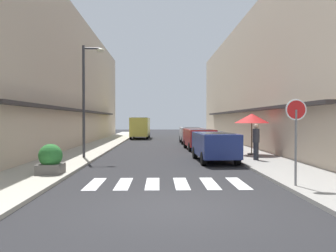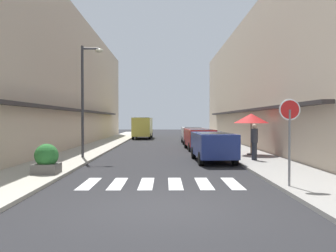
{
  "view_description": "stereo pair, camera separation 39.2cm",
  "coord_description": "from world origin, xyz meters",
  "px_view_note": "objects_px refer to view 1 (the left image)",
  "views": [
    {
      "loc": [
        -0.25,
        -8.26,
        2.12
      ],
      "look_at": [
        0.34,
        14.75,
        1.7
      ],
      "focal_mm": 36.78,
      "sensor_mm": 36.0,
      "label": 1
    },
    {
      "loc": [
        0.14,
        -8.27,
        2.12
      ],
      "look_at": [
        0.34,
        14.75,
        1.7
      ],
      "focal_mm": 36.78,
      "sensor_mm": 36.0,
      "label": 2
    }
  ],
  "objects_px": {
    "street_lamp": "(87,90)",
    "parked_car_far": "(190,133)",
    "parked_car_near": "(215,144)",
    "delivery_van": "(140,126)",
    "planter_corner": "(50,160)",
    "round_street_sign": "(296,119)",
    "parked_car_mid": "(199,137)",
    "cafe_umbrella": "(252,119)",
    "pedestrian_walking_near": "(256,141)"
  },
  "relations": [
    {
      "from": "street_lamp",
      "to": "parked_car_far",
      "type": "bearing_deg",
      "value": 61.62
    },
    {
      "from": "cafe_umbrella",
      "to": "pedestrian_walking_near",
      "type": "relative_size",
      "value": 1.31
    },
    {
      "from": "parked_car_mid",
      "to": "street_lamp",
      "type": "height_order",
      "value": "street_lamp"
    },
    {
      "from": "round_street_sign",
      "to": "planter_corner",
      "type": "relative_size",
      "value": 2.38
    },
    {
      "from": "parked_car_near",
      "to": "delivery_van",
      "type": "distance_m",
      "value": 22.14
    },
    {
      "from": "parked_car_near",
      "to": "round_street_sign",
      "type": "bearing_deg",
      "value": -79.04
    },
    {
      "from": "parked_car_mid",
      "to": "delivery_van",
      "type": "xyz_separation_m",
      "value": [
        -4.94,
        14.73,
        0.48
      ]
    },
    {
      "from": "round_street_sign",
      "to": "street_lamp",
      "type": "xyz_separation_m",
      "value": [
        -7.98,
        8.04,
        1.57
      ]
    },
    {
      "from": "parked_car_mid",
      "to": "round_street_sign",
      "type": "height_order",
      "value": "round_street_sign"
    },
    {
      "from": "parked_car_far",
      "to": "cafe_umbrella",
      "type": "bearing_deg",
      "value": -76.97
    },
    {
      "from": "parked_car_far",
      "to": "parked_car_mid",
      "type": "bearing_deg",
      "value": -90.0
    },
    {
      "from": "planter_corner",
      "to": "pedestrian_walking_near",
      "type": "distance_m",
      "value": 9.79
    },
    {
      "from": "parked_car_near",
      "to": "planter_corner",
      "type": "xyz_separation_m",
      "value": [
        -6.84,
        -4.41,
        -0.28
      ]
    },
    {
      "from": "cafe_umbrella",
      "to": "planter_corner",
      "type": "relative_size",
      "value": 2.13
    },
    {
      "from": "street_lamp",
      "to": "planter_corner",
      "type": "xyz_separation_m",
      "value": [
        -0.21,
        -5.49,
        -3.06
      ]
    },
    {
      "from": "parked_car_mid",
      "to": "planter_corner",
      "type": "bearing_deg",
      "value": -121.26
    },
    {
      "from": "round_street_sign",
      "to": "parked_car_far",
      "type": "bearing_deg",
      "value": 93.8
    },
    {
      "from": "street_lamp",
      "to": "pedestrian_walking_near",
      "type": "bearing_deg",
      "value": -8.93
    },
    {
      "from": "parked_car_near",
      "to": "street_lamp",
      "type": "height_order",
      "value": "street_lamp"
    },
    {
      "from": "parked_car_near",
      "to": "round_street_sign",
      "type": "xyz_separation_m",
      "value": [
        1.35,
        -6.96,
        1.21
      ]
    },
    {
      "from": "parked_car_mid",
      "to": "cafe_umbrella",
      "type": "relative_size",
      "value": 1.87
    },
    {
      "from": "planter_corner",
      "to": "round_street_sign",
      "type": "bearing_deg",
      "value": -17.27
    },
    {
      "from": "planter_corner",
      "to": "pedestrian_walking_near",
      "type": "xyz_separation_m",
      "value": [
        8.87,
        4.13,
        0.43
      ]
    },
    {
      "from": "parked_car_mid",
      "to": "street_lamp",
      "type": "xyz_separation_m",
      "value": [
        -6.63,
        -5.78,
        2.78
      ]
    },
    {
      "from": "round_street_sign",
      "to": "pedestrian_walking_near",
      "type": "distance_m",
      "value": 6.8
    },
    {
      "from": "parked_car_far",
      "to": "planter_corner",
      "type": "distance_m",
      "value": 19.04
    },
    {
      "from": "parked_car_far",
      "to": "round_street_sign",
      "type": "height_order",
      "value": "round_street_sign"
    },
    {
      "from": "parked_car_far",
      "to": "round_street_sign",
      "type": "bearing_deg",
      "value": -86.2
    },
    {
      "from": "street_lamp",
      "to": "planter_corner",
      "type": "distance_m",
      "value": 6.29
    },
    {
      "from": "parked_car_far",
      "to": "street_lamp",
      "type": "distance_m",
      "value": 14.22
    },
    {
      "from": "pedestrian_walking_near",
      "to": "round_street_sign",
      "type": "bearing_deg",
      "value": -74.86
    },
    {
      "from": "cafe_umbrella",
      "to": "planter_corner",
      "type": "xyz_separation_m",
      "value": [
        -9.38,
        -6.81,
        -1.55
      ]
    },
    {
      "from": "street_lamp",
      "to": "pedestrian_walking_near",
      "type": "xyz_separation_m",
      "value": [
        8.66,
        -1.36,
        -2.63
      ]
    },
    {
      "from": "pedestrian_walking_near",
      "to": "planter_corner",
      "type": "bearing_deg",
      "value": -134.05
    },
    {
      "from": "pedestrian_walking_near",
      "to": "parked_car_far",
      "type": "bearing_deg",
      "value": 119.44
    },
    {
      "from": "delivery_van",
      "to": "street_lamp",
      "type": "height_order",
      "value": "street_lamp"
    },
    {
      "from": "parked_car_mid",
      "to": "planter_corner",
      "type": "height_order",
      "value": "parked_car_mid"
    },
    {
      "from": "round_street_sign",
      "to": "street_lamp",
      "type": "bearing_deg",
      "value": 134.78
    },
    {
      "from": "cafe_umbrella",
      "to": "planter_corner",
      "type": "height_order",
      "value": "cafe_umbrella"
    },
    {
      "from": "parked_car_mid",
      "to": "planter_corner",
      "type": "distance_m",
      "value": 13.19
    },
    {
      "from": "parked_car_near",
      "to": "street_lamp",
      "type": "relative_size",
      "value": 0.74
    },
    {
      "from": "parked_car_mid",
      "to": "street_lamp",
      "type": "relative_size",
      "value": 0.74
    },
    {
      "from": "street_lamp",
      "to": "parked_car_near",
      "type": "bearing_deg",
      "value": -9.25
    },
    {
      "from": "parked_car_mid",
      "to": "delivery_van",
      "type": "distance_m",
      "value": 15.54
    },
    {
      "from": "parked_car_near",
      "to": "planter_corner",
      "type": "relative_size",
      "value": 3.97
    },
    {
      "from": "round_street_sign",
      "to": "planter_corner",
      "type": "distance_m",
      "value": 8.7
    },
    {
      "from": "street_lamp",
      "to": "planter_corner",
      "type": "height_order",
      "value": "street_lamp"
    },
    {
      "from": "street_lamp",
      "to": "round_street_sign",
      "type": "bearing_deg",
      "value": -45.22
    },
    {
      "from": "round_street_sign",
      "to": "parked_car_mid",
      "type": "bearing_deg",
      "value": 95.57
    },
    {
      "from": "parked_car_far",
      "to": "planter_corner",
      "type": "xyz_separation_m",
      "value": [
        -6.84,
        -17.76,
        -0.28
      ]
    }
  ]
}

